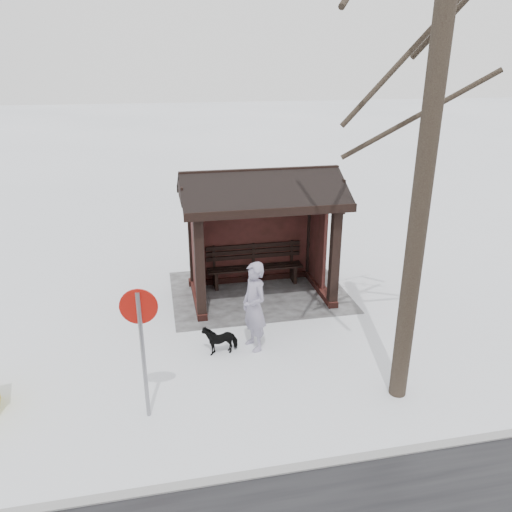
{
  "coord_description": "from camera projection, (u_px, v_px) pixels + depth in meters",
  "views": [
    {
      "loc": [
        2.29,
        10.65,
        5.31
      ],
      "look_at": [
        0.27,
        0.8,
        1.35
      ],
      "focal_mm": 35.0,
      "sensor_mm": 36.0,
      "label": 1
    }
  ],
  "objects": [
    {
      "name": "dog",
      "position": [
        220.0,
        339.0,
        9.65
      ],
      "size": [
        0.7,
        0.38,
        0.56
      ],
      "primitive_type": "imported",
      "rotation": [
        0.0,
        0.0,
        1.7
      ],
      "color": "black",
      "rests_on": "ground"
    },
    {
      "name": "pedestrian",
      "position": [
        254.0,
        307.0,
        9.57
      ],
      "size": [
        0.62,
        0.76,
        1.8
      ],
      "primitive_type": "imported",
      "rotation": [
        0.0,
        0.0,
        1.89
      ],
      "color": "gray",
      "rests_on": "ground"
    },
    {
      "name": "road_sign",
      "position": [
        140.0,
        326.0,
        7.43
      ],
      "size": [
        0.57,
        0.11,
        2.22
      ],
      "rotation": [
        0.0,
        0.0,
        -0.12
      ],
      "color": "gray",
      "rests_on": "ground"
    },
    {
      "name": "kerb",
      "position": [
        341.0,
        461.0,
        7.06
      ],
      "size": [
        120.0,
        0.15,
        0.06
      ],
      "primitive_type": "cube",
      "color": "gray",
      "rests_on": "ground"
    },
    {
      "name": "trampled_patch",
      "position": [
        258.0,
        291.0,
        12.26
      ],
      "size": [
        4.2,
        3.2,
        0.02
      ],
      "primitive_type": "cube",
      "color": "gray",
      "rests_on": "ground"
    },
    {
      "name": "ground",
      "position": [
        260.0,
        295.0,
        12.08
      ],
      "size": [
        120.0,
        120.0,
        0.0
      ],
      "primitive_type": "plane",
      "color": "white",
      "rests_on": "ground"
    },
    {
      "name": "bus_shelter",
      "position": [
        259.0,
        207.0,
        11.43
      ],
      "size": [
        3.6,
        2.4,
        3.09
      ],
      "color": "#371814",
      "rests_on": "ground"
    }
  ]
}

